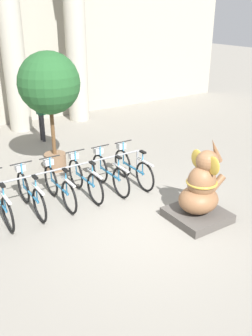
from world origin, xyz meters
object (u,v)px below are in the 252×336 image
Objects in this scene: bicycle_2 at (30,193)px; person_pedestrian at (40,108)px; bicycle_3 at (59,186)px; bicycle_4 at (84,179)px; bicycle_5 at (109,173)px; elephant_statue at (200,193)px; bicycle_1 at (0,202)px; bicycle_6 at (133,167)px; potted_tree at (49,86)px.

bicycle_2 is 0.94× the size of person_pedestrian.
bicycle_3 is 1.00× the size of bicycle_4.
elephant_statue is (0.84, -2.18, 0.16)m from bicycle_5.
bicycle_4 is at bearing 3.45° from bicycle_3.
person_pedestrian is (1.91, 4.20, 0.67)m from bicycle_2.
person_pedestrian is at bearing 97.72° from elephant_statue.
bicycle_3 is at bearing -106.69° from person_pedestrian.
bicycle_2 is 0.65m from bicycle_3.
bicycle_4 is 1.00× the size of bicycle_5.
elephant_statue is at bearing -32.43° from bicycle_1.
bicycle_5 is 0.98× the size of elephant_statue.
bicycle_4 is (1.29, 0.02, 0.00)m from bicycle_2.
elephant_statue is 6.47m from person_pedestrian.
bicycle_5 and bicycle_6 have the same top height.
bicycle_5 is (0.64, -0.03, 0.00)m from bicycle_4.
bicycle_3 is 1.00× the size of bicycle_5.
elephant_statue reaches higher than bicycle_3.
elephant_statue is at bearing -82.28° from person_pedestrian.
elephant_statue is 4.56m from potted_tree.
potted_tree reaches higher than bicycle_3.
elephant_statue reaches higher than bicycle_4.
elephant_statue is (1.48, -2.21, 0.16)m from bicycle_4.
bicycle_2 is at bearing 178.73° from bicycle_3.
bicycle_2 is 1.00× the size of bicycle_4.
bicycle_3 and bicycle_5 have the same top height.
bicycle_5 is at bearing 111.05° from elephant_statue.
bicycle_3 is 1.29m from bicycle_5.
potted_tree reaches higher than bicycle_2.
bicycle_2 is 2.88m from potted_tree.
elephant_statue is at bearing -68.95° from bicycle_5.
bicycle_2 is (0.64, 0.02, 0.00)m from bicycle_1.
potted_tree reaches higher than bicycle_5.
bicycle_2 is 3.54m from elephant_statue.
bicycle_1 and bicycle_2 have the same top height.
bicycle_2 is 1.29m from bicycle_4.
bicycle_6 is at bearing -80.99° from person_pedestrian.
bicycle_4 is 2.54m from potted_tree.
bicycle_2 is at bearing -114.44° from person_pedestrian.
bicycle_5 is (1.29, 0.01, 0.00)m from bicycle_3.
bicycle_6 is (3.22, -0.02, 0.00)m from bicycle_1.
potted_tree is at bearing 69.51° from bicycle_3.
bicycle_4 and bicycle_5 have the same top height.
bicycle_2 is at bearing 141.71° from elephant_statue.
person_pedestrian reaches higher than bicycle_2.
person_pedestrian is at bearing 81.57° from bicycle_4.
bicycle_4 is 4.27m from person_pedestrian.
bicycle_3 is (1.29, 0.00, 0.00)m from bicycle_1.
elephant_statue is at bearing -84.84° from bicycle_6.
bicycle_4 is 0.65m from bicycle_5.
bicycle_6 is 0.94× the size of person_pedestrian.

